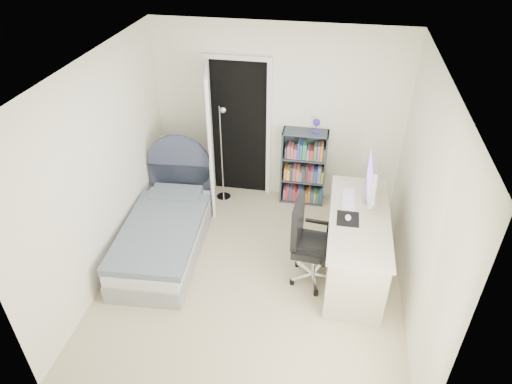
% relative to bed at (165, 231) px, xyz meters
% --- Properties ---
extents(room_shell, '(3.50, 3.70, 2.60)m').
position_rel_bed_xyz_m(room_shell, '(1.18, -0.28, 0.99)').
color(room_shell, tan).
rests_on(room_shell, ground).
extents(door, '(0.92, 0.81, 2.06)m').
position_rel_bed_xyz_m(door, '(0.44, 1.24, 0.77)').
color(door, black).
rests_on(door, ground).
extents(bed, '(1.00, 1.95, 1.17)m').
position_rel_bed_xyz_m(bed, '(0.00, 0.00, 0.00)').
color(bed, gray).
rests_on(bed, ground).
extents(nightstand, '(0.42, 0.42, 0.62)m').
position_rel_bed_xyz_m(nightstand, '(-0.14, 1.20, 0.14)').
color(nightstand, tan).
rests_on(nightstand, ground).
extents(floor_lamp, '(0.21, 0.21, 1.47)m').
position_rel_bed_xyz_m(floor_lamp, '(0.46, 1.21, 0.33)').
color(floor_lamp, silver).
rests_on(floor_lamp, ground).
extents(bookcase, '(0.62, 0.27, 1.32)m').
position_rel_bed_xyz_m(bookcase, '(1.60, 1.38, 0.25)').
color(bookcase, '#39444E').
rests_on(bookcase, ground).
extents(desk, '(0.67, 1.66, 1.36)m').
position_rel_bed_xyz_m(desk, '(2.33, 0.00, 0.18)').
color(desk, beige).
rests_on(desk, ground).
extents(office_chair, '(0.56, 0.58, 1.07)m').
position_rel_bed_xyz_m(office_chair, '(1.79, -0.21, 0.32)').
color(office_chair, silver).
rests_on(office_chair, ground).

